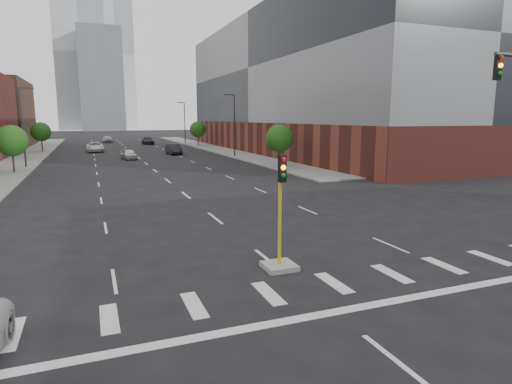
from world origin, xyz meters
TOP-DOWN VIEW (x-y plane):
  - sidewalk_left_far at (-15.00, 74.00)m, footprint 5.00×92.00m
  - sidewalk_right_far at (15.00, 74.00)m, footprint 5.00×92.00m
  - building_right_main at (29.50, 60.00)m, footprint 24.00×70.00m
  - tower_left at (-8.00, 220.00)m, footprint 22.00×22.00m
  - tower_right at (10.00, 260.00)m, footprint 20.00×20.00m
  - tower_mid at (0.00, 200.00)m, footprint 18.00×18.00m
  - median_traffic_signal at (0.00, 8.97)m, footprint 1.20×1.20m
  - streetlight_right_a at (13.41, 55.00)m, footprint 1.60×0.22m
  - streetlight_right_b at (13.41, 90.00)m, footprint 1.60×0.22m
  - streetlight_left at (-13.41, 50.00)m, footprint 1.60×0.22m
  - tree_left_near at (-14.00, 45.00)m, footprint 3.20×3.20m
  - tree_left_far at (-14.00, 75.00)m, footprint 3.20×3.20m
  - tree_right_near at (14.00, 40.00)m, footprint 3.20×3.20m
  - tree_right_far at (14.00, 80.00)m, footprint 3.20×3.20m
  - car_near_left at (-1.50, 56.60)m, footprint 2.24×4.33m
  - car_mid_right at (5.84, 62.55)m, footprint 1.94×5.03m
  - car_far_left at (-5.70, 72.39)m, footprint 2.83×5.94m
  - car_deep_right at (5.40, 90.70)m, footprint 2.26×5.49m
  - car_distant at (-2.57, 100.57)m, footprint 2.34×5.06m

SIDE VIEW (x-z plane):
  - sidewalk_left_far at x=-15.00m, z-range 0.00..0.15m
  - sidewalk_right_far at x=15.00m, z-range 0.00..0.15m
  - car_near_left at x=-1.50m, z-range 0.00..1.41m
  - car_deep_right at x=5.40m, z-range 0.00..1.59m
  - car_mid_right at x=5.84m, z-range 0.00..1.63m
  - car_far_left at x=-5.70m, z-range 0.00..1.64m
  - car_distant at x=-2.57m, z-range 0.00..1.68m
  - median_traffic_signal at x=0.00m, z-range -1.23..3.17m
  - tree_left_near at x=-14.00m, z-range 0.97..5.82m
  - tree_left_far at x=-14.00m, z-range 0.97..5.82m
  - tree_right_near at x=14.00m, z-range 0.97..5.82m
  - tree_right_far at x=14.00m, z-range 0.97..5.82m
  - streetlight_right_a at x=13.41m, z-range 0.47..9.55m
  - streetlight_right_b at x=13.41m, z-range 0.47..9.55m
  - streetlight_left at x=-13.41m, z-range 0.47..9.55m
  - building_right_main at x=29.50m, z-range 0.00..22.00m
  - tower_mid at x=0.00m, z-range 0.00..44.00m
  - tower_left at x=-8.00m, z-range 0.00..70.00m
  - tower_right at x=10.00m, z-range 0.00..80.00m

